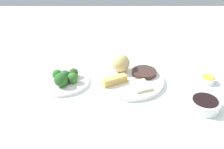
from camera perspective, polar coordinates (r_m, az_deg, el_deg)
tabletop at (r=1.05m, az=6.08°, el=-2.81°), size 2.20×2.20×0.02m
main_plate at (r=1.05m, az=3.96°, el=-1.28°), size 0.28×0.28×0.02m
rice_scoop at (r=1.08m, az=1.93°, el=2.58°), size 0.08×0.08×0.08m
spring_roll at (r=1.01m, az=0.59°, el=-1.29°), size 0.07×0.10×0.03m
crab_rangoon_wonton at (r=1.00m, az=6.29°, el=-2.52°), size 0.09×0.09×0.01m
stir_fry_heap at (r=1.08m, az=7.18°, el=0.48°), size 0.10×0.10×0.02m
broccoli_plate at (r=1.06m, az=-10.59°, el=-1.56°), size 0.20×0.20×0.01m
broccoli_floret_0 at (r=1.02m, az=-8.80°, el=-0.87°), size 0.04×0.04×0.04m
broccoli_floret_1 at (r=1.06m, az=-12.14°, el=0.06°), size 0.04×0.04×0.04m
broccoli_floret_2 at (r=1.01m, az=-11.30°, el=-1.16°), size 0.05×0.05×0.05m
broccoli_floret_3 at (r=1.05m, az=-10.47°, el=-0.21°), size 0.04×0.04×0.04m
broccoli_floret_4 at (r=1.06m, az=-8.55°, el=0.39°), size 0.04×0.04×0.04m
soy_sauce_bowl at (r=0.96m, az=19.89°, el=-6.34°), size 0.11×0.11×0.04m
soy_sauce_bowl_liquid at (r=0.95m, az=20.11°, el=-5.36°), size 0.09×0.09×0.00m
sauce_ramekin_hot_mustard at (r=1.12m, az=20.53°, el=-1.13°), size 0.06×0.06×0.02m
sauce_ramekin_hot_mustard_liquid at (r=1.11m, az=20.66°, el=-0.51°), size 0.05×0.05×0.00m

